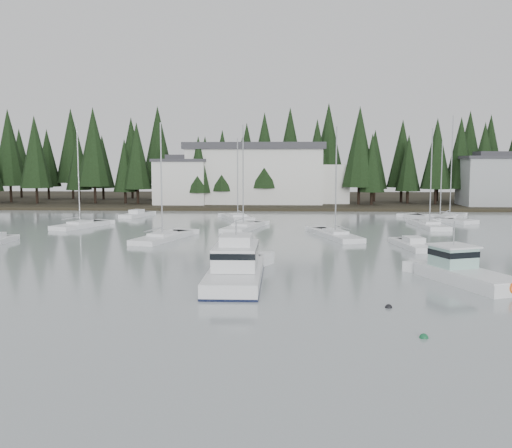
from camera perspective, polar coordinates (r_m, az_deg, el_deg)
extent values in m
plane|color=#919A9C|center=(23.23, 2.74, -13.43)|extent=(260.00, 260.00, 0.00)
cube|color=black|center=(119.14, 2.63, 2.36)|extent=(240.00, 54.00, 1.00)
cube|color=silver|center=(102.53, -7.49, 4.09)|extent=(9.00, 7.00, 7.50)
cube|color=#38383D|center=(102.47, -7.52, 6.33)|extent=(9.54, 7.42, 0.50)
cube|color=#38383D|center=(102.47, -7.53, 6.66)|extent=(4.95, 3.85, 0.80)
cube|color=#999EA0|center=(106.26, 22.50, 3.88)|extent=(10.00, 8.00, 8.00)
cube|color=#38383D|center=(106.21, 22.59, 6.17)|extent=(10.60, 8.48, 0.50)
cube|color=#38383D|center=(106.22, 22.60, 6.50)|extent=(5.50, 4.40, 0.80)
cube|color=silver|center=(104.03, -0.12, 4.86)|extent=(24.00, 10.00, 10.00)
cube|color=#38383D|center=(104.05, -0.12, 7.78)|extent=(25.00, 11.00, 1.20)
cube|color=silver|center=(106.19, 6.43, 4.04)|extent=(10.00, 8.00, 7.00)
cube|color=white|center=(37.61, -2.05, -5.58)|extent=(3.38, 10.90, 1.58)
cube|color=black|center=(37.63, -2.05, -5.76)|extent=(3.41, 10.95, 0.22)
cube|color=white|center=(37.86, -1.99, -3.14)|extent=(2.77, 5.67, 1.44)
cube|color=black|center=(37.81, -2.00, -2.62)|extent=(2.83, 5.72, 0.40)
cube|color=white|center=(37.71, -2.00, -1.58)|extent=(2.02, 2.83, 0.64)
cylinder|color=#A5A8AD|center=(37.61, -2.00, -0.39)|extent=(0.10, 0.10, 1.09)
cube|color=white|center=(39.51, 20.45, -5.47)|extent=(5.47, 8.50, 1.30)
cube|color=white|center=(39.38, 20.49, -4.47)|extent=(5.36, 8.33, 0.12)
cube|color=#96C5B9|center=(40.51, 19.11, -3.12)|extent=(3.01, 3.07, 1.40)
cube|color=white|center=(40.40, 19.15, -2.07)|extent=(3.38, 3.47, 0.12)
cube|color=black|center=(40.47, 19.12, -2.73)|extent=(3.07, 3.12, 0.40)
cylinder|color=#A5A8AD|center=(40.29, 19.19, -0.87)|extent=(0.08, 0.08, 1.60)
cube|color=white|center=(67.31, -1.29, -0.54)|extent=(4.93, 9.65, 1.05)
cube|color=white|center=(67.24, -1.29, 0.01)|extent=(2.64, 3.52, 0.30)
cylinder|color=#A5A8AD|center=(66.87, -1.30, 4.90)|extent=(0.14, 0.14, 11.72)
cube|color=white|center=(83.77, 18.79, 0.45)|extent=(6.65, 9.74, 1.05)
cube|color=white|center=(83.71, 18.81, 0.88)|extent=(3.07, 3.73, 0.30)
cylinder|color=#A5A8AD|center=(83.41, 18.97, 5.52)|extent=(0.14, 0.14, 13.79)
cube|color=white|center=(60.57, 7.92, -1.34)|extent=(5.17, 10.58, 1.05)
cube|color=white|center=(60.49, 7.93, -0.73)|extent=(2.61, 3.84, 0.30)
cylinder|color=#A5A8AD|center=(60.10, 8.00, 4.39)|extent=(0.14, 0.14, 11.05)
cube|color=white|center=(58.78, -9.34, -1.59)|extent=(5.04, 9.79, 1.05)
cube|color=white|center=(58.70, -9.35, -0.97)|extent=(2.65, 3.58, 0.30)
cylinder|color=#A5A8AD|center=(58.28, -9.44, 4.44)|extent=(0.14, 0.14, 11.31)
cube|color=white|center=(72.45, -17.17, -0.34)|extent=(5.15, 8.51, 1.05)
cube|color=white|center=(72.39, -17.19, 0.17)|extent=(2.64, 3.20, 0.30)
cylinder|color=#A5A8AD|center=(72.05, -17.34, 4.80)|extent=(0.14, 0.14, 11.95)
cube|color=white|center=(78.73, -1.84, 0.43)|extent=(5.17, 8.55, 1.05)
cube|color=white|center=(78.67, -1.84, 0.89)|extent=(2.74, 3.22, 0.30)
cylinder|color=#A5A8AD|center=(78.37, -1.85, 4.68)|extent=(0.14, 0.14, 10.64)
cube|color=white|center=(72.55, 16.95, -0.32)|extent=(3.05, 8.95, 1.05)
cube|color=white|center=(72.48, 16.97, 0.18)|extent=(1.96, 3.09, 0.30)
cylinder|color=#A5A8AD|center=(72.15, 17.11, 4.62)|extent=(0.14, 0.14, 11.46)
cube|color=white|center=(81.18, 17.91, 0.30)|extent=(7.83, 10.88, 1.05)
cube|color=white|center=(81.12, 17.93, 0.76)|extent=(3.53, 4.20, 0.30)
cylinder|color=#A5A8AD|center=(80.84, 18.04, 4.27)|extent=(0.14, 0.14, 10.19)
cube|color=white|center=(54.45, 15.48, -2.26)|extent=(3.14, 6.85, 0.90)
cube|color=white|center=(54.35, 15.50, -1.53)|extent=(1.79, 2.31, 0.55)
cube|color=white|center=(85.02, -11.83, 0.77)|extent=(3.87, 6.92, 0.90)
cube|color=white|center=(84.96, -11.84, 1.24)|extent=(2.00, 2.42, 0.55)
sphere|color=#145933|center=(26.98, 16.43, -10.87)|extent=(0.41, 0.41, 0.41)
sphere|color=black|center=(31.88, 13.12, -8.15)|extent=(0.40, 0.40, 0.40)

